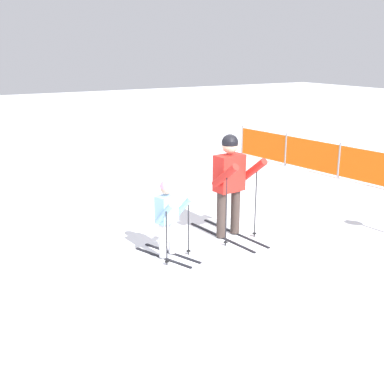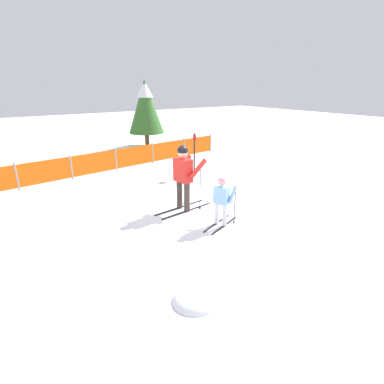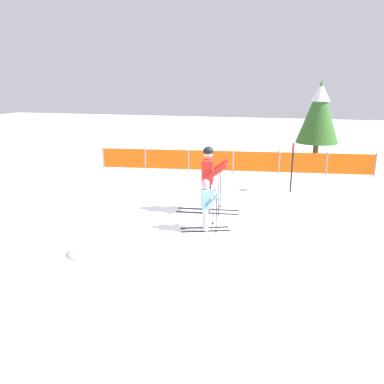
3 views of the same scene
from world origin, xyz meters
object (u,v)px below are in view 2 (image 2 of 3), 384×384
Objects in this scene: trail_marker at (194,150)px; skier_child at (222,197)px; conifer_far at (145,106)px; skier_adult at (184,172)px; safety_fence at (116,159)px.

skier_child is at bearing -116.07° from trail_marker.
conifer_far reaches higher than trail_marker.
skier_adult is 3.28m from trail_marker.
safety_fence is 2.99× the size of conifer_far.
skier_child is at bearing -86.75° from skier_adult.
trail_marker is (-1.03, -5.99, -1.18)m from conifer_far.
safety_fence is (-0.09, 4.75, -0.60)m from skier_adult.
skier_adult is 9.13m from conifer_far.
skier_adult is 1.35m from skier_child.
skier_adult is at bearing -88.90° from safety_fence.
trail_marker is (2.18, -2.22, 0.51)m from safety_fence.
trail_marker is (2.09, 2.53, -0.09)m from skier_adult.
skier_child is 4.26m from trail_marker.
trail_marker is at bearing -99.72° from conifer_far.
safety_fence is (-0.31, 6.04, -0.26)m from skier_child.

